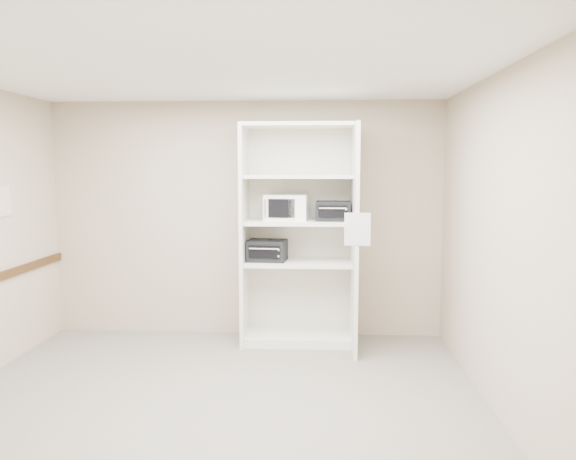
# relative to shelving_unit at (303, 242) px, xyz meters

# --- Properties ---
(floor) EXTENTS (4.50, 4.00, 0.01)m
(floor) POSITION_rel_shelving_unit_xyz_m (-0.67, -1.70, -1.13)
(floor) COLOR #656158
(floor) RESTS_ON ground
(ceiling) EXTENTS (4.50, 4.00, 0.01)m
(ceiling) POSITION_rel_shelving_unit_xyz_m (-0.67, -1.70, 1.57)
(ceiling) COLOR white
(wall_back) EXTENTS (4.50, 0.02, 2.70)m
(wall_back) POSITION_rel_shelving_unit_xyz_m (-0.67, 0.30, 0.22)
(wall_back) COLOR tan
(wall_back) RESTS_ON ground
(wall_front) EXTENTS (4.50, 0.02, 2.70)m
(wall_front) POSITION_rel_shelving_unit_xyz_m (-0.67, -3.70, 0.22)
(wall_front) COLOR tan
(wall_front) RESTS_ON ground
(wall_right) EXTENTS (0.02, 4.00, 2.70)m
(wall_right) POSITION_rel_shelving_unit_xyz_m (1.58, -1.70, 0.22)
(wall_right) COLOR tan
(wall_right) RESTS_ON ground
(shelving_unit) EXTENTS (1.24, 0.92, 2.42)m
(shelving_unit) POSITION_rel_shelving_unit_xyz_m (0.00, 0.00, 0.00)
(shelving_unit) COLOR silver
(shelving_unit) RESTS_ON floor
(microwave) EXTENTS (0.50, 0.41, 0.28)m
(microwave) POSITION_rel_shelving_unit_xyz_m (-0.18, 0.04, 0.38)
(microwave) COLOR white
(microwave) RESTS_ON shelving_unit
(toaster_oven_upper) EXTENTS (0.38, 0.30, 0.21)m
(toaster_oven_upper) POSITION_rel_shelving_unit_xyz_m (0.33, -0.02, 0.35)
(toaster_oven_upper) COLOR black
(toaster_oven_upper) RESTS_ON shelving_unit
(toaster_oven_lower) EXTENTS (0.45, 0.36, 0.23)m
(toaster_oven_lower) POSITION_rel_shelving_unit_xyz_m (-0.39, -0.02, -0.10)
(toaster_oven_lower) COLOR black
(toaster_oven_lower) RESTS_ON shelving_unit
(paper_sign) EXTENTS (0.25, 0.02, 0.32)m
(paper_sign) POSITION_rel_shelving_unit_xyz_m (0.56, -0.63, 0.21)
(paper_sign) COLOR white
(paper_sign) RESTS_ON shelving_unit
(wall_poster) EXTENTS (0.01, 0.21, 0.30)m
(wall_poster) POSITION_rel_shelving_unit_xyz_m (-2.90, -0.82, 0.49)
(wall_poster) COLOR white
(wall_poster) RESTS_ON wall_left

